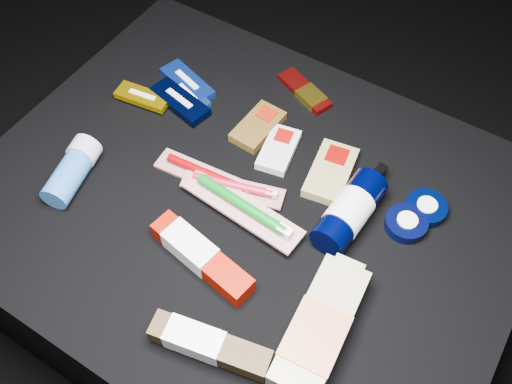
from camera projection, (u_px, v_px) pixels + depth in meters
The scene contains 20 objects.
ground at pixel (249, 291), 1.37m from camera, with size 3.00×3.00×0.00m, color black.
cloth_table at pixel (247, 251), 1.21m from camera, with size 0.98×0.78×0.40m, color black.
luna_bar_0 at pixel (187, 83), 1.20m from camera, with size 0.14×0.09×0.02m.
luna_bar_1 at pixel (188, 94), 1.18m from camera, with size 0.12×0.07×0.01m.
luna_bar_2 at pixel (180, 101), 1.16m from camera, with size 0.14×0.08×0.02m.
luna_bar_3 at pixel (143, 97), 1.17m from camera, with size 0.12×0.06×0.01m.
clif_bar_0 at pixel (259, 125), 1.13m from camera, with size 0.07×0.12×0.02m.
clif_bar_1 at pixel (279, 148), 1.10m from camera, with size 0.08×0.12×0.02m.
clif_bar_2 at pixel (332, 170), 1.06m from camera, with size 0.09×0.14×0.02m.
power_bar at pixel (307, 93), 1.18m from camera, with size 0.14×0.09×0.02m.
lotion_bottle at pixel (350, 211), 0.99m from camera, with size 0.07×0.21×0.07m.
cream_tin_upper at pixel (426, 208), 1.02m from camera, with size 0.07×0.07×0.02m.
cream_tin_lower at pixel (406, 223), 1.00m from camera, with size 0.07×0.07×0.02m.
bodywash_bottle at pixel (319, 330), 0.87m from camera, with size 0.10×0.24×0.05m.
deodorant_stick at pixel (72, 170), 1.04m from camera, with size 0.08×0.14×0.06m.
toothbrush_pack_0 at pixel (208, 176), 1.06m from camera, with size 0.21×0.06×0.02m.
toothbrush_pack_1 at pixel (234, 187), 1.04m from camera, with size 0.20×0.10×0.02m.
toothbrush_pack_2 at pixel (244, 208), 1.00m from camera, with size 0.24×0.08×0.03m.
toothpaste_carton_red at pixel (198, 254), 0.96m from camera, with size 0.21×0.08×0.04m.
toothpaste_carton_green at pixel (205, 343), 0.86m from camera, with size 0.19×0.08×0.04m.
Camera 1 is at (0.32, -0.48, 1.26)m, focal length 40.00 mm.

